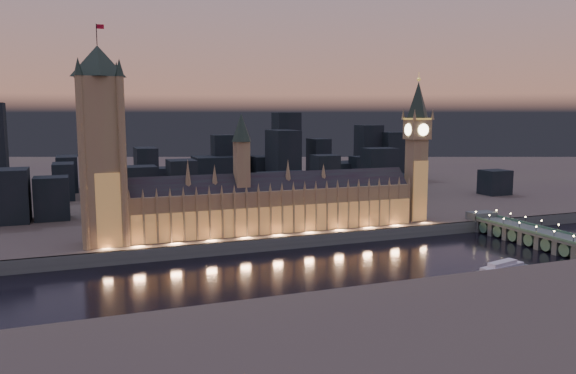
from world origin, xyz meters
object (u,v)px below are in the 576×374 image
object	(u,v)px
victoria_tower	(101,137)
westminster_bridge	(530,235)
river_boat	(502,266)
elizabeth_tower	(417,139)
palace_of_westminster	(270,204)

from	to	relation	value
victoria_tower	westminster_bridge	size ratio (longest dim) A/B	1.14
river_boat	victoria_tower	bearing A→B (deg)	152.43
elizabeth_tower	river_boat	size ratio (longest dim) A/B	2.81
westminster_bridge	river_boat	xyz separation A→B (m)	(-60.00, -41.47, -4.43)
river_boat	palace_of_westminster	bearing A→B (deg)	133.13
victoria_tower	river_boat	size ratio (longest dim) A/B	3.38
palace_of_westminster	westminster_bridge	world-z (taller)	palace_of_westminster
westminster_bridge	river_boat	world-z (taller)	westminster_bridge
elizabeth_tower	westminster_bridge	bearing A→B (deg)	-54.48
palace_of_westminster	victoria_tower	distance (m)	114.30
palace_of_westminster	westminster_bridge	bearing A→B (deg)	-22.18
elizabeth_tower	victoria_tower	bearing A→B (deg)	180.00
victoria_tower	elizabeth_tower	distance (m)	218.05
palace_of_westminster	victoria_tower	xyz separation A→B (m)	(-104.73, 0.18, 45.78)
palace_of_westminster	river_boat	world-z (taller)	palace_of_westminster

